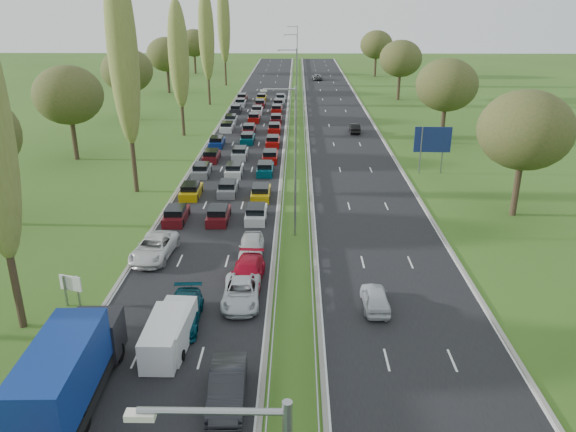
{
  "coord_description": "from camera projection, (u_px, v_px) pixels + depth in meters",
  "views": [
    {
      "loc": [
        4.64,
        0.68,
        18.03
      ],
      "look_at": [
        3.91,
        43.46,
        1.5
      ],
      "focal_mm": 35.0,
      "sensor_mm": 36.0,
      "label": 1
    }
  ],
  "objects": [
    {
      "name": "near_car_12",
      "position": [
        251.0,
        246.0,
        42.01
      ],
      "size": [
        1.89,
        4.53,
        1.53
      ],
      "primitive_type": "imported",
      "rotation": [
        0.0,
        0.0,
        0.02
      ],
      "color": "silver",
      "rests_on": "near_carriageway"
    },
    {
      "name": "far_car_0",
      "position": [
        375.0,
        298.0,
        34.89
      ],
      "size": [
        1.61,
        3.97,
        1.35
      ],
      "primitive_type": "imported",
      "rotation": [
        0.0,
        0.0,
        3.14
      ],
      "color": "silver",
      "rests_on": "far_carriageway"
    },
    {
      "name": "blue_lorry",
      "position": [
        70.0,
        370.0,
        26.03
      ],
      "size": [
        2.51,
        9.04,
        3.82
      ],
      "rotation": [
        0.0,
        0.0,
        0.03
      ],
      "color": "black",
      "rests_on": "near_carriageway"
    },
    {
      "name": "info_sign",
      "position": [
        71.0,
        286.0,
        34.88
      ],
      "size": [
        1.47,
        0.51,
        2.1
      ],
      "color": "gray",
      "rests_on": "ground"
    },
    {
      "name": "near_carriageway",
      "position": [
        251.0,
        130.0,
        82.91
      ],
      "size": [
        10.5,
        215.0,
        0.04
      ],
      "primitive_type": "cube",
      "color": "black",
      "rests_on": "ground"
    },
    {
      "name": "poplar_row",
      "position": [
        159.0,
        52.0,
        65.23
      ],
      "size": [
        2.8,
        127.8,
        22.44
      ],
      "color": "#2D2116",
      "rests_on": "ground"
    },
    {
      "name": "ground",
      "position": [
        296.0,
        134.0,
        80.48
      ],
      "size": [
        260.0,
        260.0,
        0.0
      ],
      "primitive_type": "plane",
      "color": "#33561B",
      "rests_on": "ground"
    },
    {
      "name": "lamp_columns",
      "position": [
        297.0,
        94.0,
        76.45
      ],
      "size": [
        0.18,
        140.18,
        12.0
      ],
      "color": "gray",
      "rests_on": "ground"
    },
    {
      "name": "traffic_queue_fill",
      "position": [
        248.0,
        135.0,
        77.99
      ],
      "size": [
        9.12,
        66.53,
        0.8
      ],
      "color": "#590F14",
      "rests_on": "ground"
    },
    {
      "name": "white_van_rear",
      "position": [
        173.0,
        328.0,
        31.24
      ],
      "size": [
        1.8,
        4.6,
        1.85
      ],
      "rotation": [
        0.0,
        0.0,
        -0.06
      ],
      "color": "silver",
      "rests_on": "near_carriageway"
    },
    {
      "name": "near_car_10",
      "position": [
        241.0,
        292.0,
        35.53
      ],
      "size": [
        2.42,
        5.06,
        1.39
      ],
      "primitive_type": "imported",
      "rotation": [
        0.0,
        0.0,
        0.02
      ],
      "color": "silver",
      "rests_on": "near_carriageway"
    },
    {
      "name": "near_car_7",
      "position": [
        183.0,
        312.0,
        33.19
      ],
      "size": [
        2.28,
        5.13,
        1.46
      ],
      "primitive_type": "imported",
      "rotation": [
        0.0,
        0.0,
        0.04
      ],
      "color": "#043848",
      "rests_on": "near_carriageway"
    },
    {
      "name": "far_car_1",
      "position": [
        355.0,
        128.0,
        81.11
      ],
      "size": [
        1.46,
        4.03,
        1.32
      ],
      "primitive_type": "imported",
      "rotation": [
        0.0,
        0.0,
        3.13
      ],
      "color": "black",
      "rests_on": "far_carriageway"
    },
    {
      "name": "near_car_2",
      "position": [
        154.0,
        248.0,
        41.73
      ],
      "size": [
        2.98,
        5.75,
        1.55
      ],
      "primitive_type": "imported",
      "rotation": [
        0.0,
        0.0,
        -0.08
      ],
      "color": "silver",
      "rests_on": "near_carriageway"
    },
    {
      "name": "woodland_left",
      "position": [
        57.0,
        100.0,
        61.92
      ],
      "size": [
        8.0,
        166.0,
        11.1
      ],
      "color": "#2D2116",
      "rests_on": "ground"
    },
    {
      "name": "woodland_right",
      "position": [
        464.0,
        95.0,
        64.97
      ],
      "size": [
        8.0,
        153.0,
        11.1
      ],
      "color": "#2D2116",
      "rests_on": "ground"
    },
    {
      "name": "direction_sign",
      "position": [
        433.0,
        142.0,
        61.12
      ],
      "size": [
        4.0,
        0.22,
        5.2
      ],
      "color": "gray",
      "rests_on": "ground"
    },
    {
      "name": "near_car_11",
      "position": [
        247.0,
        273.0,
        37.95
      ],
      "size": [
        2.34,
        5.22,
        1.49
      ],
      "primitive_type": "imported",
      "rotation": [
        0.0,
        0.0,
        -0.05
      ],
      "color": "#AD0A21",
      "rests_on": "near_carriageway"
    },
    {
      "name": "near_car_9",
      "position": [
        227.0,
        387.0,
        26.69
      ],
      "size": [
        1.87,
        4.88,
        1.59
      ],
      "primitive_type": "imported",
      "rotation": [
        0.0,
        0.0,
        0.04
      ],
      "color": "black",
      "rests_on": "near_carriageway"
    },
    {
      "name": "far_car_2",
      "position": [
        317.0,
        77.0,
        134.68
      ],
      "size": [
        2.48,
        4.98,
        1.35
      ],
      "primitive_type": "imported",
      "rotation": [
        0.0,
        0.0,
        3.19
      ],
      "color": "slate",
      "rests_on": "far_carriageway"
    },
    {
      "name": "central_reservation",
      "position": [
        296.0,
        127.0,
        82.61
      ],
      "size": [
        2.36,
        215.0,
        0.32
      ],
      "color": "gray",
      "rests_on": "ground"
    },
    {
      "name": "white_van_front",
      "position": [
        166.0,
        335.0,
        30.57
      ],
      "size": [
        1.82,
        4.63,
        1.86
      ],
      "rotation": [
        0.0,
        0.0,
        0.0
      ],
      "color": "white",
      "rests_on": "near_carriageway"
    },
    {
      "name": "far_carriageway",
      "position": [
        342.0,
        131.0,
        82.7
      ],
      "size": [
        10.5,
        215.0,
        0.04
      ],
      "primitive_type": "cube",
      "color": "black",
      "rests_on": "ground"
    }
  ]
}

